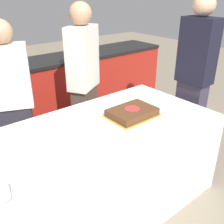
{
  "coord_description": "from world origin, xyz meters",
  "views": [
    {
      "loc": [
        -0.94,
        -1.41,
        1.73
      ],
      "look_at": [
        0.22,
        0.0,
        0.86
      ],
      "focal_mm": 42.0,
      "sensor_mm": 36.0,
      "label": 1
    }
  ],
  "objects_px": {
    "cake": "(132,112)",
    "wine_glass": "(4,191)",
    "person_seated_right": "(194,80)",
    "person_standing_back": "(13,108)",
    "person_cutting_cake": "(84,84)",
    "plate_stack": "(43,142)"
  },
  "relations": [
    {
      "from": "wine_glass",
      "to": "person_cutting_cake",
      "type": "xyz_separation_m",
      "value": [
        1.16,
        1.07,
        -0.02
      ]
    },
    {
      "from": "wine_glass",
      "to": "person_cutting_cake",
      "type": "height_order",
      "value": "person_cutting_cake"
    },
    {
      "from": "plate_stack",
      "to": "person_cutting_cake",
      "type": "bearing_deg",
      "value": 40.6
    },
    {
      "from": "wine_glass",
      "to": "person_standing_back",
      "type": "height_order",
      "value": "person_standing_back"
    },
    {
      "from": "person_cutting_cake",
      "to": "person_standing_back",
      "type": "distance_m",
      "value": 0.73
    },
    {
      "from": "person_seated_right",
      "to": "person_standing_back",
      "type": "bearing_deg",
      "value": -114.47
    },
    {
      "from": "person_standing_back",
      "to": "cake",
      "type": "bearing_deg",
      "value": 158.67
    },
    {
      "from": "person_cutting_cake",
      "to": "person_seated_right",
      "type": "relative_size",
      "value": 0.96
    },
    {
      "from": "plate_stack",
      "to": "person_standing_back",
      "type": "height_order",
      "value": "person_standing_back"
    },
    {
      "from": "cake",
      "to": "person_seated_right",
      "type": "relative_size",
      "value": 0.25
    },
    {
      "from": "plate_stack",
      "to": "person_seated_right",
      "type": "xyz_separation_m",
      "value": [
        1.62,
        -0.04,
        0.1
      ]
    },
    {
      "from": "person_cutting_cake",
      "to": "cake",
      "type": "bearing_deg",
      "value": 58.81
    },
    {
      "from": "plate_stack",
      "to": "wine_glass",
      "type": "bearing_deg",
      "value": -133.51
    },
    {
      "from": "cake",
      "to": "wine_glass",
      "type": "relative_size",
      "value": 2.51
    },
    {
      "from": "cake",
      "to": "person_cutting_cake",
      "type": "xyz_separation_m",
      "value": [
        0.0,
        0.71,
        0.06
      ]
    },
    {
      "from": "wine_glass",
      "to": "person_seated_right",
      "type": "xyz_separation_m",
      "value": [
        2.0,
        0.36,
        0.02
      ]
    },
    {
      "from": "wine_glass",
      "to": "person_seated_right",
      "type": "distance_m",
      "value": 2.03
    },
    {
      "from": "wine_glass",
      "to": "person_seated_right",
      "type": "height_order",
      "value": "person_seated_right"
    },
    {
      "from": "cake",
      "to": "wine_glass",
      "type": "distance_m",
      "value": 1.22
    },
    {
      "from": "cake",
      "to": "person_seated_right",
      "type": "bearing_deg",
      "value": -0.28
    },
    {
      "from": "wine_glass",
      "to": "person_seated_right",
      "type": "bearing_deg",
      "value": 10.16
    },
    {
      "from": "person_standing_back",
      "to": "person_seated_right",
      "type": "bearing_deg",
      "value": 178.32
    }
  ]
}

